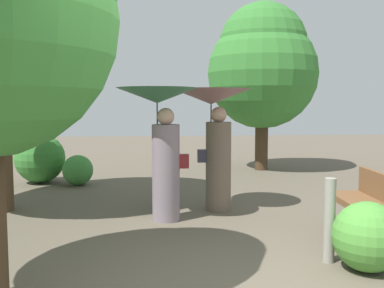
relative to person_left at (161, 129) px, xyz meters
name	(u,v)px	position (x,y,z in m)	size (l,w,h in m)	color
person_left	(161,129)	(0.00, 0.00, 0.00)	(1.15, 1.15, 1.90)	gray
person_right	(214,123)	(0.84, 0.56, 0.05)	(1.23, 1.23, 1.91)	#6B5B4C
park_bench	(373,202)	(2.47, -1.31, -0.81)	(0.61, 1.53, 0.83)	#38383D
tree_near_right	(263,65)	(2.68, 4.72, 1.35)	(2.78, 2.78, 4.23)	#42301E
bush_path_left	(40,158)	(-2.50, 3.32, -0.79)	(1.05, 1.05, 1.05)	#387F33
bush_path_right	(368,237)	(1.99, -2.12, -0.97)	(0.70, 0.70, 0.70)	#4C9338
bush_behind_bench	(78,170)	(-1.65, 2.94, -1.00)	(0.63, 0.63, 0.63)	#428C3D
path_marker_post	(329,220)	(1.71, -1.85, -0.87)	(0.12, 0.12, 0.90)	gray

